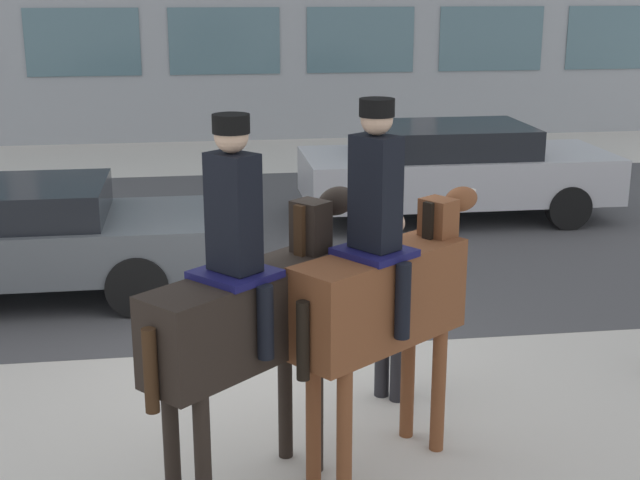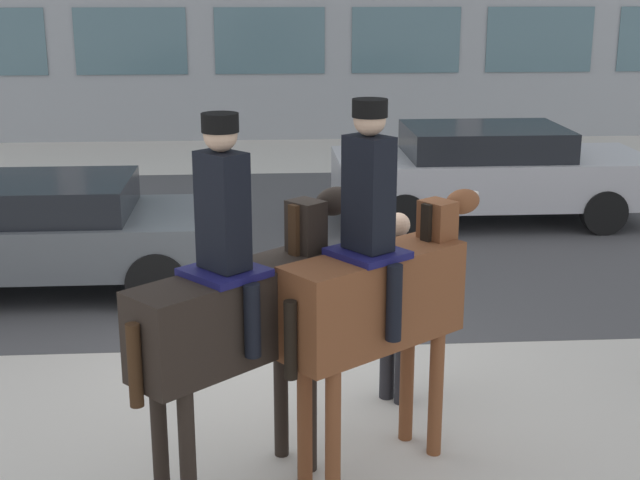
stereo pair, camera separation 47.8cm
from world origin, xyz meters
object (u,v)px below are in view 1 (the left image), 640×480
at_px(mounted_horse_companion, 383,287).
at_px(mounted_horse_lead, 249,306).
at_px(street_car_near_lane, 24,236).
at_px(street_car_far_lane, 455,169).
at_px(pedestrian_bystander, 392,291).

bearing_deg(mounted_horse_companion, mounted_horse_lead, 157.03).
relative_size(street_car_near_lane, street_car_far_lane, 0.88).
bearing_deg(mounted_horse_lead, street_car_near_lane, 75.79).
bearing_deg(mounted_horse_companion, street_car_near_lane, 91.23).
distance_m(street_car_near_lane, street_car_far_lane, 6.55).
bearing_deg(mounted_horse_companion, street_car_far_lane, 33.37).
bearing_deg(pedestrian_bystander, street_car_near_lane, -87.50).
height_order(mounted_horse_lead, street_car_near_lane, mounted_horse_lead).
height_order(mounted_horse_lead, street_car_far_lane, mounted_horse_lead).
xyz_separation_m(pedestrian_bystander, street_car_far_lane, (2.34, 6.01, -0.23)).
xyz_separation_m(mounted_horse_companion, pedestrian_bystander, (0.31, 1.08, -0.42)).
distance_m(mounted_horse_companion, pedestrian_bystander, 1.20).
height_order(mounted_horse_companion, pedestrian_bystander, mounted_horse_companion).
xyz_separation_m(street_car_near_lane, street_car_far_lane, (5.92, 2.82, 0.05)).
distance_m(mounted_horse_lead, street_car_near_lane, 5.10).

